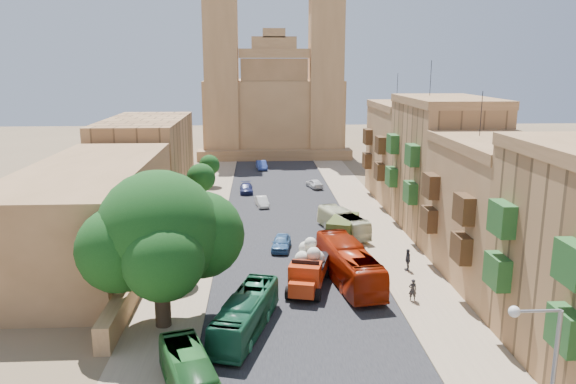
{
  "coord_description": "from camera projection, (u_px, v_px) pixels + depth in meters",
  "views": [
    {
      "loc": [
        -3.08,
        -30.9,
        17.0
      ],
      "look_at": [
        0.0,
        26.0,
        4.0
      ],
      "focal_mm": 35.0,
      "sensor_mm": 36.0,
      "label": 1
    }
  ],
  "objects": [
    {
      "name": "kerb_west",
      "position": [
        224.0,
        219.0,
        62.85
      ],
      "size": [
        0.25,
        140.0,
        0.12
      ],
      "primitive_type": "cube",
      "color": "#8F785E",
      "rests_on": "ground"
    },
    {
      "name": "car_dkblue",
      "position": [
        246.0,
        188.0,
        75.85
      ],
      "size": [
        1.89,
        4.34,
        1.24
      ],
      "primitive_type": "imported",
      "rotation": [
        0.0,
        0.0,
        0.04
      ],
      "color": "#1A214E",
      "rests_on": "ground"
    },
    {
      "name": "bus_red_east",
      "position": [
        349.0,
        264.0,
        44.45
      ],
      "size": [
        4.21,
        11.38,
        3.1
      ],
      "primitive_type": "imported",
      "rotation": [
        0.0,
        0.0,
        3.29
      ],
      "color": "#961F07",
      "rests_on": "ground"
    },
    {
      "name": "townhouse_b",
      "position": [
        499.0,
        211.0,
        44.31
      ],
      "size": [
        9.0,
        14.0,
        14.9
      ],
      "color": "#996F45",
      "rests_on": "ground"
    },
    {
      "name": "car_white_b",
      "position": [
        314.0,
        183.0,
        78.79
      ],
      "size": [
        2.46,
        4.06,
        1.29
      ],
      "primitive_type": "imported",
      "rotation": [
        0.0,
        0.0,
        3.41
      ],
      "color": "silver",
      "rests_on": "ground"
    },
    {
      "name": "car_cream",
      "position": [
        331.0,
        214.0,
        63.04
      ],
      "size": [
        3.1,
        4.52,
        1.15
      ],
      "primitive_type": "imported",
      "rotation": [
        0.0,
        0.0,
        3.46
      ],
      "color": "tan",
      "rests_on": "ground"
    },
    {
      "name": "west_wall",
      "position": [
        159.0,
        240.0,
        52.64
      ],
      "size": [
        1.0,
        40.0,
        1.8
      ],
      "primitive_type": "cube",
      "color": "#996F45",
      "rests_on": "ground"
    },
    {
      "name": "red_truck",
      "position": [
        308.0,
        267.0,
        43.32
      ],
      "size": [
        3.95,
        6.86,
        3.8
      ],
      "color": "#BB2F0E",
      "rests_on": "ground"
    },
    {
      "name": "bus_green_north",
      "position": [
        246.0,
        314.0,
        36.13
      ],
      "size": [
        4.59,
        9.45,
        2.57
      ],
      "primitive_type": "imported",
      "rotation": [
        0.0,
        0.0,
        -0.28
      ],
      "color": "#216744",
      "rests_on": "ground"
    },
    {
      "name": "street_tree_b",
      "position": [
        190.0,
        207.0,
        56.18
      ],
      "size": [
        2.98,
        2.98,
        4.58
      ],
      "color": "#34261A",
      "rests_on": "ground"
    },
    {
      "name": "street_tree_d",
      "position": [
        209.0,
        165.0,
        79.56
      ],
      "size": [
        2.93,
        2.93,
        4.5
      ],
      "color": "#34261A",
      "rests_on": "ground"
    },
    {
      "name": "west_building_low",
      "position": [
        90.0,
        212.0,
        49.67
      ],
      "size": [
        10.0,
        28.0,
        8.4
      ],
      "primitive_type": "cube",
      "color": "olive",
      "rests_on": "ground"
    },
    {
      "name": "ficus_tree",
      "position": [
        161.0,
        236.0,
        36.05
      ],
      "size": [
        10.51,
        9.67,
        10.51
      ],
      "color": "#34261A",
      "rests_on": "ground"
    },
    {
      "name": "bus_cream_east",
      "position": [
        343.0,
        222.0,
        57.4
      ],
      "size": [
        4.58,
        8.73,
        2.38
      ],
      "primitive_type": "imported",
      "rotation": [
        0.0,
        0.0,
        3.46
      ],
      "color": "beige",
      "rests_on": "ground"
    },
    {
      "name": "olive_pickup",
      "position": [
        343.0,
        229.0,
        55.7
      ],
      "size": [
        3.96,
        5.75,
        2.18
      ],
      "color": "#414D1D",
      "rests_on": "ground"
    },
    {
      "name": "road_surface",
      "position": [
        286.0,
        219.0,
        63.23
      ],
      "size": [
        14.0,
        140.0,
        0.01
      ],
      "primitive_type": "cube",
      "color": "black",
      "rests_on": "ground"
    },
    {
      "name": "townhouse_d",
      "position": [
        407.0,
        151.0,
        71.46
      ],
      "size": [
        9.0,
        14.0,
        15.9
      ],
      "color": "#996F45",
      "rests_on": "ground"
    },
    {
      "name": "sidewalk_west",
      "position": [
        201.0,
        220.0,
        62.73
      ],
      "size": [
        5.0,
        140.0,
        0.01
      ],
      "primitive_type": "cube",
      "color": "#8F785E",
      "rests_on": "ground"
    },
    {
      "name": "car_blue_b",
      "position": [
        262.0,
        165.0,
        92.75
      ],
      "size": [
        1.97,
        4.47,
        1.43
      ],
      "primitive_type": "imported",
      "rotation": [
        0.0,
        0.0,
        0.11
      ],
      "color": "#32489D",
      "rests_on": "ground"
    },
    {
      "name": "pedestrian_a",
      "position": [
        413.0,
        290.0,
        41.15
      ],
      "size": [
        0.62,
        0.41,
        1.68
      ],
      "primitive_type": "imported",
      "rotation": [
        0.0,
        0.0,
        3.15
      ],
      "color": "#242326",
      "rests_on": "ground"
    },
    {
      "name": "church",
      "position": [
        273.0,
        104.0,
        108.44
      ],
      "size": [
        28.0,
        22.5,
        36.3
      ],
      "color": "#996F45",
      "rests_on": "ground"
    },
    {
      "name": "sidewalk_east",
      "position": [
        369.0,
        217.0,
        63.73
      ],
      "size": [
        5.0,
        140.0,
        0.01
      ],
      "primitive_type": "cube",
      "color": "#8F785E",
      "rests_on": "ground"
    },
    {
      "name": "street_tree_a",
      "position": [
        172.0,
        237.0,
        44.38
      ],
      "size": [
        3.51,
        3.51,
        5.4
      ],
      "color": "#34261A",
      "rests_on": "ground"
    },
    {
      "name": "car_blue_a",
      "position": [
        281.0,
        242.0,
        52.55
      ],
      "size": [
        2.21,
        4.26,
        1.39
      ],
      "primitive_type": "imported",
      "rotation": [
        0.0,
        0.0,
        -0.15
      ],
      "color": "#366394",
      "rests_on": "ground"
    },
    {
      "name": "kerb_east",
      "position": [
        348.0,
        217.0,
        63.59
      ],
      "size": [
        0.25,
        140.0,
        0.12
      ],
      "primitive_type": "cube",
      "color": "#8F785E",
      "rests_on": "ground"
    },
    {
      "name": "pedestrian_c",
      "position": [
        408.0,
        260.0,
        47.16
      ],
      "size": [
        0.52,
        1.14,
        1.9
      ],
      "primitive_type": "imported",
      "rotation": [
        0.0,
        0.0,
        4.66
      ],
      "color": "#33343B",
      "rests_on": "ground"
    },
    {
      "name": "west_building_mid",
      "position": [
        146.0,
        156.0,
        74.8
      ],
      "size": [
        10.0,
        22.0,
        10.0
      ],
      "primitive_type": "cube",
      "color": "#A3764A",
      "rests_on": "ground"
    },
    {
      "name": "car_white_a",
      "position": [
        262.0,
        202.0,
        68.59
      ],
      "size": [
        1.89,
        3.83,
        1.21
      ],
      "primitive_type": "imported",
      "rotation": [
        0.0,
        0.0,
        0.17
      ],
      "color": "white",
      "rests_on": "ground"
    },
    {
      "name": "streetlamp",
      "position": [
        541.0,
        378.0,
        21.59
      ],
      "size": [
        2.11,
        0.44,
        8.22
      ],
      "color": "gray",
      "rests_on": "ground"
    },
    {
      "name": "townhouse_c",
      "position": [
        443.0,
        165.0,
        57.67
      ],
      "size": [
        9.0,
        14.0,
        17.4
      ],
      "color": "#A3764A",
      "rests_on": "ground"
    },
    {
      "name": "ground",
      "position": [
        311.0,
        351.0,
        34.02
      ],
      "size": [
        260.0,
        260.0,
        0.0
      ],
      "primitive_type": "plane",
      "color": "brown"
    },
    {
      "name": "street_tree_c",
      "position": [
        201.0,
        178.0,
        67.75
      ],
      "size": [
        3.49,
        3.49,
        5.36
      ],
      "color": "#34261A",
      "rests_on": "ground"
    }
  ]
}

